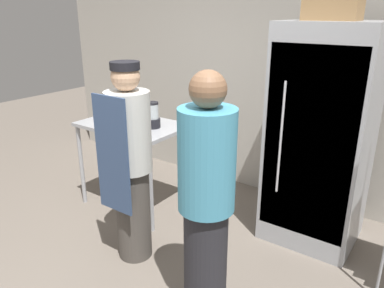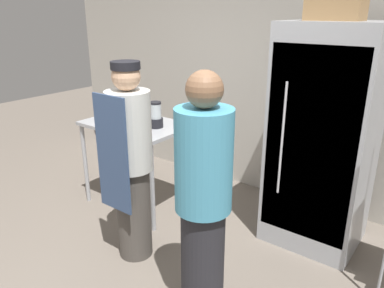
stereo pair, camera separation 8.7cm
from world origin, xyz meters
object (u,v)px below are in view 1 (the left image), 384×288
Objects in this scene: refrigerator at (320,138)px; person_baker at (130,163)px; blender_pitcher at (153,116)px; donut_box at (113,114)px; cardboard_storage_box at (333,5)px; person_customer at (206,202)px.

refrigerator reaches higher than person_baker.
refrigerator reaches higher than blender_pitcher.
blender_pitcher is 0.15× the size of person_baker.
cardboard_storage_box is at bearing 12.18° from donut_box.
refrigerator is 1.17× the size of person_baker.
cardboard_storage_box reaches higher than person_baker.
donut_box is at bearing 143.09° from person_baker.
person_baker is at bearing -36.91° from donut_box.
person_customer reaches higher than blender_pitcher.
cardboard_storage_box is 0.25× the size of person_customer.
blender_pitcher is at bearing 143.82° from person_customer.
person_baker is at bearing 167.25° from person_customer.
blender_pitcher reaches higher than donut_box.
blender_pitcher is 0.61× the size of cardboard_storage_box.
cardboard_storage_box is at bearing -111.53° from refrigerator.
blender_pitcher is (-1.50, -0.50, 0.07)m from refrigerator.
refrigerator is 1.58m from blender_pitcher.
cardboard_storage_box is (-0.02, -0.04, 1.09)m from refrigerator.
refrigerator reaches higher than person_customer.
person_customer is at bearing -101.34° from refrigerator.
blender_pitcher is at bearing -162.94° from cardboard_storage_box.
donut_box is 0.15× the size of person_customer.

